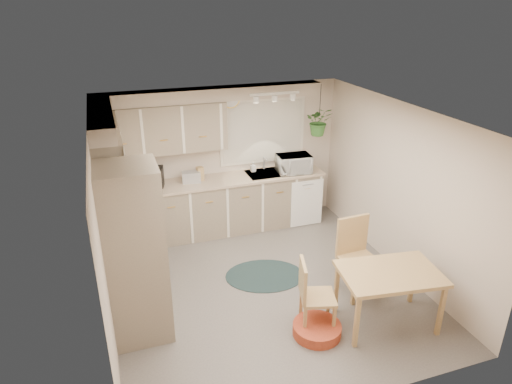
% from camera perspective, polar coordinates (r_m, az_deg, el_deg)
% --- Properties ---
extents(floor, '(4.20, 4.20, 0.00)m').
position_cam_1_polar(floor, '(6.43, 1.10, -11.74)').
color(floor, '#69625D').
rests_on(floor, ground).
extents(ceiling, '(4.20, 4.20, 0.00)m').
position_cam_1_polar(ceiling, '(5.42, 1.30, 9.50)').
color(ceiling, white).
rests_on(ceiling, wall_back).
extents(wall_back, '(4.00, 0.04, 2.40)m').
position_cam_1_polar(wall_back, '(7.69, -4.16, 4.33)').
color(wall_back, '#C2B2A1').
rests_on(wall_back, floor).
extents(wall_front, '(4.00, 0.04, 2.40)m').
position_cam_1_polar(wall_front, '(4.20, 11.30, -13.69)').
color(wall_front, '#C2B2A1').
rests_on(wall_front, floor).
extents(wall_left, '(0.04, 4.20, 2.40)m').
position_cam_1_polar(wall_left, '(5.54, -18.71, -4.78)').
color(wall_left, '#C2B2A1').
rests_on(wall_left, floor).
extents(wall_right, '(0.04, 4.20, 2.40)m').
position_cam_1_polar(wall_right, '(6.72, 17.43, 0.41)').
color(wall_right, '#C2B2A1').
rests_on(wall_right, floor).
extents(base_cab_left, '(0.60, 1.85, 0.90)m').
position_cam_1_polar(base_cab_left, '(6.66, -15.51, -6.76)').
color(base_cab_left, gray).
rests_on(base_cab_left, floor).
extents(base_cab_back, '(3.60, 0.60, 0.90)m').
position_cam_1_polar(base_cab_back, '(7.66, -4.86, -1.85)').
color(base_cab_back, gray).
rests_on(base_cab_back, floor).
extents(counter_left, '(0.64, 1.89, 0.04)m').
position_cam_1_polar(counter_left, '(6.45, -15.87, -3.13)').
color(counter_left, tan).
rests_on(counter_left, base_cab_left).
extents(counter_back, '(3.64, 0.64, 0.04)m').
position_cam_1_polar(counter_back, '(7.46, -4.96, 1.39)').
color(counter_back, tan).
rests_on(counter_back, base_cab_back).
extents(oven_stack, '(0.65, 0.65, 2.10)m').
position_cam_1_polar(oven_stack, '(5.28, -14.87, -7.60)').
color(oven_stack, gray).
rests_on(oven_stack, floor).
extents(wall_oven_face, '(0.02, 0.56, 0.58)m').
position_cam_1_polar(wall_oven_face, '(5.30, -11.41, -7.13)').
color(wall_oven_face, white).
rests_on(wall_oven_face, oven_stack).
extents(upper_cab_left, '(0.35, 2.00, 0.75)m').
position_cam_1_polar(upper_cab_left, '(6.23, -18.09, 4.69)').
color(upper_cab_left, gray).
rests_on(upper_cab_left, wall_left).
extents(upper_cab_back, '(2.00, 0.35, 0.75)m').
position_cam_1_polar(upper_cab_back, '(7.17, -11.75, 7.71)').
color(upper_cab_back, gray).
rests_on(upper_cab_back, wall_back).
extents(soffit_left, '(0.30, 2.00, 0.20)m').
position_cam_1_polar(soffit_left, '(6.11, -18.88, 8.88)').
color(soffit_left, '#C2B2A1').
rests_on(soffit_left, wall_left).
extents(soffit_back, '(3.60, 0.30, 0.20)m').
position_cam_1_polar(soffit_back, '(7.22, -5.67, 12.07)').
color(soffit_back, '#C2B2A1').
rests_on(soffit_back, wall_back).
extents(cooktop, '(0.52, 0.58, 0.02)m').
position_cam_1_polar(cooktop, '(5.92, -15.39, -5.26)').
color(cooktop, white).
rests_on(cooktop, counter_left).
extents(range_hood, '(0.40, 0.60, 0.14)m').
position_cam_1_polar(range_hood, '(5.73, -16.07, -1.28)').
color(range_hood, white).
rests_on(range_hood, upper_cab_left).
extents(window_blinds, '(1.40, 0.02, 1.00)m').
position_cam_1_polar(window_blinds, '(7.74, 0.87, 7.61)').
color(window_blinds, silver).
rests_on(window_blinds, wall_back).
extents(window_frame, '(1.50, 0.02, 1.10)m').
position_cam_1_polar(window_frame, '(7.75, 0.84, 7.63)').
color(window_frame, beige).
rests_on(window_frame, wall_back).
extents(sink, '(0.70, 0.48, 0.10)m').
position_cam_1_polar(sink, '(7.72, 1.51, 2.09)').
color(sink, '#B4B6BC').
rests_on(sink, counter_back).
extents(dishwasher_front, '(0.58, 0.02, 0.83)m').
position_cam_1_polar(dishwasher_front, '(7.86, 6.37, -1.42)').
color(dishwasher_front, white).
rests_on(dishwasher_front, base_cab_back).
extents(track_light_bar, '(0.80, 0.04, 0.04)m').
position_cam_1_polar(track_light_bar, '(7.10, 2.35, 12.21)').
color(track_light_bar, white).
rests_on(track_light_bar, ceiling).
extents(wall_clock, '(0.30, 0.03, 0.30)m').
position_cam_1_polar(wall_clock, '(7.44, -3.18, 11.54)').
color(wall_clock, '#EBC553').
rests_on(wall_clock, wall_back).
extents(dining_table, '(1.25, 0.92, 0.73)m').
position_cam_1_polar(dining_table, '(5.83, 16.05, -12.57)').
color(dining_table, tan).
rests_on(dining_table, floor).
extents(chair_left, '(0.52, 0.52, 0.89)m').
position_cam_1_polar(chair_left, '(5.56, 7.77, -12.67)').
color(chair_left, tan).
rests_on(chair_left, floor).
extents(chair_back, '(0.52, 0.52, 1.04)m').
position_cam_1_polar(chair_back, '(6.19, 12.88, -8.17)').
color(chair_back, tan).
rests_on(chair_back, floor).
extents(braided_rug, '(1.30, 1.09, 0.01)m').
position_cam_1_polar(braided_rug, '(6.65, 1.09, -10.39)').
color(braided_rug, black).
rests_on(braided_rug, floor).
extents(pet_bed, '(0.71, 0.71, 0.13)m').
position_cam_1_polar(pet_bed, '(5.68, 7.62, -16.65)').
color(pet_bed, '#B44624').
rests_on(pet_bed, floor).
extents(microwave, '(0.58, 0.34, 0.38)m').
position_cam_1_polar(microwave, '(7.70, 4.74, 3.78)').
color(microwave, white).
rests_on(microwave, counter_back).
extents(soap_bottle, '(0.09, 0.18, 0.08)m').
position_cam_1_polar(soap_bottle, '(7.76, -0.36, 2.83)').
color(soap_bottle, white).
rests_on(soap_bottle, counter_back).
extents(hanging_plant, '(0.56, 0.59, 0.37)m').
position_cam_1_polar(hanging_plant, '(7.70, 7.87, 8.37)').
color(hanging_plant, '#336829').
rests_on(hanging_plant, ceiling).
extents(coffee_maker, '(0.23, 0.26, 0.33)m').
position_cam_1_polar(coffee_maker, '(7.26, -12.25, 1.84)').
color(coffee_maker, black).
rests_on(coffee_maker, counter_back).
extents(toaster, '(0.31, 0.20, 0.18)m').
position_cam_1_polar(toaster, '(7.37, -8.09, 1.87)').
color(toaster, '#B4B6BC').
rests_on(toaster, counter_back).
extents(knife_block, '(0.12, 0.12, 0.23)m').
position_cam_1_polar(knife_block, '(7.42, -7.01, 2.27)').
color(knife_block, tan).
rests_on(knife_block, counter_back).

